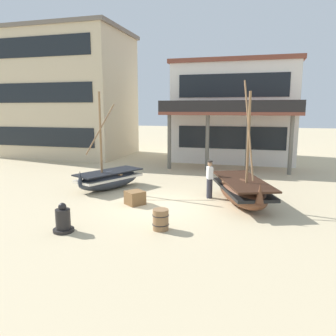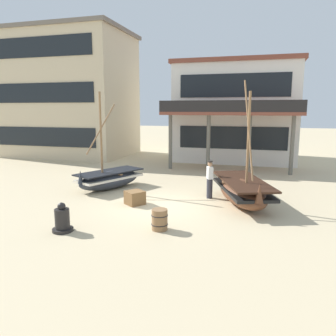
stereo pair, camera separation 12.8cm
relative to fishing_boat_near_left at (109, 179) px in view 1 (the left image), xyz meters
The scene contains 9 objects.
ground_plane 3.97m from the fishing_boat_near_left, 31.92° to the right, with size 120.00×120.00×0.00m, color #CCB78E.
fishing_boat_near_left is the anchor object (origin of this frame).
fishing_boat_centre_large 6.56m from the fishing_boat_near_left, ahead, with size 2.96×4.54×5.06m.
fisherman_by_hull 5.08m from the fishing_boat_near_left, ahead, with size 0.35×0.42×1.68m.
capstan_winch 5.82m from the fishing_boat_near_left, 79.01° to the right, with size 0.67×0.67×0.97m.
wooden_barrel 6.25m from the fishing_boat_near_left, 48.98° to the right, with size 0.56×0.56×0.70m.
cargo_crate 3.14m from the fishing_boat_near_left, 44.63° to the right, with size 0.68×0.68×0.57m, color brown.
harbor_building_main 13.33m from the fishing_boat_near_left, 66.48° to the left, with size 9.12×9.64×7.36m.
harbor_building_annex 14.45m from the fishing_boat_near_left, 129.73° to the left, with size 10.57×7.24×10.14m.
Camera 1 is at (3.76, -12.52, 3.94)m, focal length 35.26 mm.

